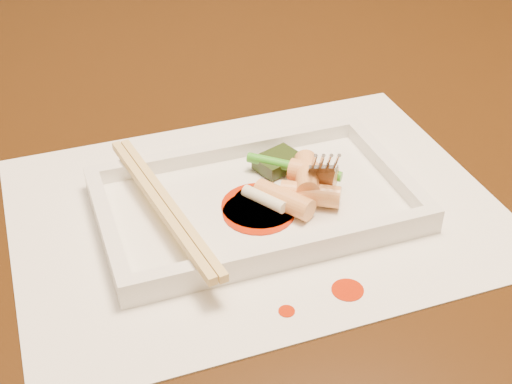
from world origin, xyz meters
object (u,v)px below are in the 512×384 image
object	(u,v)px
plate_base	(256,206)
placemat	(256,210)
chopstick_a	(158,205)
table	(275,198)
fork	(329,100)

from	to	relation	value
plate_base	placemat	bearing A→B (deg)	180.00
placemat	plate_base	xyz separation A→B (m)	(0.00, 0.00, 0.00)
plate_base	chopstick_a	size ratio (longest dim) A/B	1.29
plate_base	chopstick_a	world-z (taller)	chopstick_a
plate_base	chopstick_a	distance (m)	0.08
table	plate_base	distance (m)	0.19
plate_base	fork	world-z (taller)	fork
table	plate_base	xyz separation A→B (m)	(-0.07, -0.14, 0.11)
placemat	table	bearing A→B (deg)	62.52
table	fork	size ratio (longest dim) A/B	10.00
chopstick_a	fork	size ratio (longest dim) A/B	1.44
fork	chopstick_a	bearing A→B (deg)	-173.25
plate_base	fork	xyz separation A→B (m)	(0.07, 0.02, 0.08)
chopstick_a	table	bearing A→B (deg)	42.05
placemat	fork	xyz separation A→B (m)	(0.07, 0.02, 0.08)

